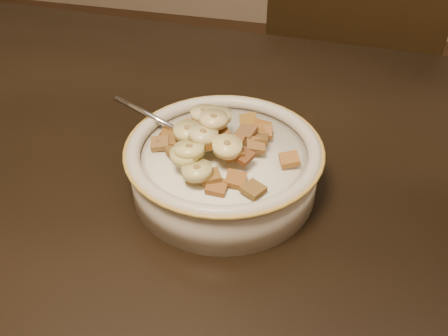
% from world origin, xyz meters
% --- Properties ---
extents(table, '(1.43, 0.95, 0.04)m').
position_xyz_m(table, '(0.00, 0.00, 0.73)').
color(table, black).
rests_on(table, floor).
extents(chair, '(0.46, 0.46, 0.85)m').
position_xyz_m(chair, '(0.16, 0.48, 0.43)').
color(chair, black).
rests_on(chair, floor).
extents(cereal_bowl, '(0.21, 0.21, 0.05)m').
position_xyz_m(cereal_bowl, '(0.03, 0.02, 0.78)').
color(cereal_bowl, silver).
rests_on(cereal_bowl, table).
extents(milk, '(0.17, 0.17, 0.00)m').
position_xyz_m(milk, '(0.03, 0.02, 0.80)').
color(milk, white).
rests_on(milk, cereal_bowl).
extents(spoon, '(0.06, 0.05, 0.01)m').
position_xyz_m(spoon, '(-0.00, 0.03, 0.80)').
color(spoon, silver).
rests_on(spoon, cereal_bowl).
extents(cereal_square_0, '(0.03, 0.03, 0.01)m').
position_xyz_m(cereal_square_0, '(-0.02, 0.05, 0.81)').
color(cereal_square_0, olive).
rests_on(cereal_square_0, milk).
extents(cereal_square_1, '(0.02, 0.02, 0.01)m').
position_xyz_m(cereal_square_1, '(0.06, 0.03, 0.81)').
color(cereal_square_1, brown).
rests_on(cereal_square_1, milk).
extents(cereal_square_2, '(0.02, 0.02, 0.01)m').
position_xyz_m(cereal_square_2, '(-0.04, 0.04, 0.81)').
color(cereal_square_2, brown).
rests_on(cereal_square_2, milk).
extents(cereal_square_3, '(0.02, 0.02, 0.01)m').
position_xyz_m(cereal_square_3, '(-0.04, 0.02, 0.81)').
color(cereal_square_3, brown).
rests_on(cereal_square_3, milk).
extents(cereal_square_4, '(0.03, 0.03, 0.01)m').
position_xyz_m(cereal_square_4, '(0.02, 0.01, 0.82)').
color(cereal_square_4, brown).
rests_on(cereal_square_4, milk).
extents(cereal_square_5, '(0.03, 0.03, 0.01)m').
position_xyz_m(cereal_square_5, '(0.05, 0.00, 0.82)').
color(cereal_square_5, brown).
rests_on(cereal_square_5, milk).
extents(cereal_square_6, '(0.03, 0.03, 0.01)m').
position_xyz_m(cereal_square_6, '(-0.01, 0.03, 0.82)').
color(cereal_square_6, brown).
rests_on(cereal_square_6, milk).
extents(cereal_square_7, '(0.03, 0.03, 0.01)m').
position_xyz_m(cereal_square_7, '(0.04, 0.08, 0.81)').
color(cereal_square_7, '#895E1C').
rests_on(cereal_square_7, milk).
extents(cereal_square_8, '(0.03, 0.03, 0.01)m').
position_xyz_m(cereal_square_8, '(0.04, 0.00, 0.82)').
color(cereal_square_8, brown).
rests_on(cereal_square_8, milk).
extents(cereal_square_9, '(0.02, 0.02, 0.01)m').
position_xyz_m(cereal_square_9, '(0.07, 0.06, 0.81)').
color(cereal_square_9, brown).
rests_on(cereal_square_9, milk).
extents(cereal_square_10, '(0.03, 0.03, 0.01)m').
position_xyz_m(cereal_square_10, '(0.01, 0.05, 0.82)').
color(cereal_square_10, '#995219').
rests_on(cereal_square_10, milk).
extents(cereal_square_11, '(0.02, 0.02, 0.01)m').
position_xyz_m(cereal_square_11, '(0.05, -0.03, 0.81)').
color(cereal_square_11, brown).
rests_on(cereal_square_11, milk).
extents(cereal_square_12, '(0.03, 0.03, 0.01)m').
position_xyz_m(cereal_square_12, '(0.01, -0.03, 0.81)').
color(cereal_square_12, brown).
rests_on(cereal_square_12, milk).
extents(cereal_square_13, '(0.03, 0.03, 0.01)m').
position_xyz_m(cereal_square_13, '(0.07, -0.04, 0.81)').
color(cereal_square_13, olive).
rests_on(cereal_square_13, milk).
extents(cereal_square_14, '(0.02, 0.02, 0.01)m').
position_xyz_m(cereal_square_14, '(0.06, 0.04, 0.81)').
color(cereal_square_14, brown).
rests_on(cereal_square_14, milk).
extents(cereal_square_15, '(0.03, 0.03, 0.01)m').
position_xyz_m(cereal_square_15, '(-0.02, 0.00, 0.81)').
color(cereal_square_15, brown).
rests_on(cereal_square_15, milk).
extents(cereal_square_16, '(0.03, 0.03, 0.01)m').
position_xyz_m(cereal_square_16, '(0.10, 0.02, 0.81)').
color(cereal_square_16, '#966230').
rests_on(cereal_square_16, milk).
extents(cereal_square_17, '(0.02, 0.02, 0.01)m').
position_xyz_m(cereal_square_17, '(-0.01, 0.01, 0.81)').
color(cereal_square_17, brown).
rests_on(cereal_square_17, milk).
extents(cereal_square_18, '(0.02, 0.02, 0.01)m').
position_xyz_m(cereal_square_18, '(0.06, 0.07, 0.81)').
color(cereal_square_18, '#9B5420').
rests_on(cereal_square_18, milk).
extents(cereal_square_19, '(0.03, 0.03, 0.01)m').
position_xyz_m(cereal_square_19, '(0.03, -0.03, 0.81)').
color(cereal_square_19, brown).
rests_on(cereal_square_19, milk).
extents(cereal_square_20, '(0.02, 0.02, 0.01)m').
position_xyz_m(cereal_square_20, '(0.04, 0.01, 0.82)').
color(cereal_square_20, brown).
rests_on(cereal_square_20, milk).
extents(cereal_square_21, '(0.03, 0.03, 0.01)m').
position_xyz_m(cereal_square_21, '(0.02, 0.03, 0.82)').
color(cereal_square_21, '#9A5726').
rests_on(cereal_square_21, milk).
extents(cereal_square_22, '(0.03, 0.03, 0.01)m').
position_xyz_m(cereal_square_22, '(0.05, 0.04, 0.82)').
color(cereal_square_22, brown).
rests_on(cereal_square_22, milk).
extents(cereal_square_23, '(0.03, 0.03, 0.01)m').
position_xyz_m(cereal_square_23, '(0.06, 0.06, 0.81)').
color(cereal_square_23, brown).
rests_on(cereal_square_23, milk).
extents(cereal_square_24, '(0.03, 0.03, 0.01)m').
position_xyz_m(cereal_square_24, '(0.01, 0.03, 0.82)').
color(cereal_square_24, '#925D29').
rests_on(cereal_square_24, milk).
extents(cereal_square_25, '(0.02, 0.02, 0.01)m').
position_xyz_m(cereal_square_25, '(0.04, -0.04, 0.81)').
color(cereal_square_25, brown).
rests_on(cereal_square_25, milk).
extents(cereal_square_26, '(0.03, 0.03, 0.01)m').
position_xyz_m(cereal_square_26, '(-0.04, 0.01, 0.81)').
color(cereal_square_26, olive).
rests_on(cereal_square_26, milk).
extents(banana_slice_0, '(0.04, 0.04, 0.01)m').
position_xyz_m(banana_slice_0, '(-0.01, 0.07, 0.82)').
color(banana_slice_0, beige).
rests_on(banana_slice_0, milk).
extents(banana_slice_1, '(0.04, 0.04, 0.02)m').
position_xyz_m(banana_slice_1, '(0.01, 0.01, 0.83)').
color(banana_slice_1, beige).
rests_on(banana_slice_1, milk).
extents(banana_slice_2, '(0.04, 0.04, 0.01)m').
position_xyz_m(banana_slice_2, '(0.02, 0.03, 0.84)').
color(banana_slice_2, tan).
rests_on(banana_slice_2, milk).
extents(banana_slice_3, '(0.04, 0.04, 0.01)m').
position_xyz_m(banana_slice_3, '(0.04, -0.00, 0.83)').
color(banana_slice_3, '#E2C475').
rests_on(banana_slice_3, milk).
extents(banana_slice_4, '(0.03, 0.03, 0.01)m').
position_xyz_m(banana_slice_4, '(-0.01, 0.02, 0.83)').
color(banana_slice_4, tan).
rests_on(banana_slice_4, milk).
extents(banana_slice_5, '(0.04, 0.04, 0.01)m').
position_xyz_m(banana_slice_5, '(0.02, 0.04, 0.83)').
color(banana_slice_5, '#FDEC9B').
rests_on(banana_slice_5, milk).
extents(banana_slice_6, '(0.04, 0.04, 0.01)m').
position_xyz_m(banana_slice_6, '(0.02, -0.03, 0.82)').
color(banana_slice_6, '#CDBD7A').
rests_on(banana_slice_6, milk).
extents(banana_slice_7, '(0.04, 0.04, 0.01)m').
position_xyz_m(banana_slice_7, '(-0.00, -0.02, 0.82)').
color(banana_slice_7, '#CABF6D').
rests_on(banana_slice_7, milk).
extents(banana_slice_8, '(0.04, 0.04, 0.02)m').
position_xyz_m(banana_slice_8, '(0.00, -0.01, 0.83)').
color(banana_slice_8, '#EBD77C').
rests_on(banana_slice_8, milk).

